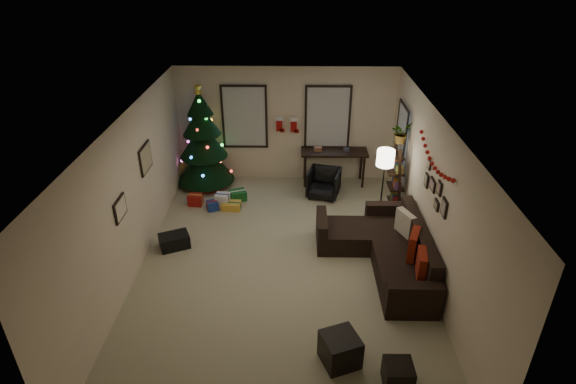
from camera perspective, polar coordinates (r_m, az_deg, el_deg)
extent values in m
plane|color=tan|center=(8.38, -0.77, -8.90)|extent=(7.00, 7.00, 0.00)
plane|color=white|center=(7.08, -0.91, 8.78)|extent=(7.00, 7.00, 0.00)
plane|color=beige|center=(10.83, -0.24, 8.26)|extent=(5.00, 0.00, 5.00)
plane|color=beige|center=(4.89, -2.23, -21.23)|extent=(5.00, 0.00, 5.00)
plane|color=beige|center=(8.11, -18.79, -0.61)|extent=(0.00, 7.00, 7.00)
plane|color=beige|center=(7.96, 17.46, -0.94)|extent=(0.00, 7.00, 7.00)
cube|color=#728CB2|center=(10.79, -5.36, 9.20)|extent=(0.94, 0.02, 1.35)
cube|color=beige|center=(10.79, -5.36, 9.20)|extent=(0.94, 0.03, 1.35)
cube|color=#728CB2|center=(10.75, 4.89, 9.14)|extent=(0.94, 0.02, 1.35)
cube|color=beige|center=(10.75, 4.89, 9.14)|extent=(0.94, 0.03, 1.35)
cube|color=#728CB2|center=(10.13, 13.84, 6.88)|extent=(0.05, 0.27, 1.17)
cube|color=beige|center=(10.13, 13.84, 6.88)|extent=(0.05, 0.45, 1.17)
cylinder|color=black|center=(11.14, -10.01, 1.67)|extent=(0.10, 0.10, 0.29)
cone|color=black|center=(10.96, -10.20, 3.71)|extent=(1.32, 1.32, 0.92)
cone|color=black|center=(10.75, -10.44, 6.30)|extent=(1.09, 1.09, 0.78)
cone|color=black|center=(10.58, -10.67, 8.74)|extent=(0.86, 0.86, 0.68)
cone|color=black|center=(10.46, -10.86, 10.74)|extent=(0.58, 0.58, 0.53)
cylinder|color=maroon|center=(11.20, -9.96, 1.09)|extent=(1.07, 1.07, 0.04)
cube|color=maroon|center=(10.30, -11.32, -0.95)|extent=(0.30, 0.22, 0.25)
cube|color=silver|center=(10.13, -8.07, -1.01)|extent=(0.28, 0.25, 0.30)
cube|color=gold|center=(10.05, -7.00, -1.67)|extent=(0.40, 0.30, 0.15)
cube|color=navy|center=(10.06, -9.30, -1.66)|extent=(0.22, 0.22, 0.20)
cube|color=#14591E|center=(10.37, -6.18, -0.40)|extent=(0.35, 0.28, 0.22)
cube|color=black|center=(8.41, 13.31, -7.98)|extent=(0.84, 2.23, 0.39)
cube|color=black|center=(8.25, 15.80, -5.54)|extent=(0.20, 2.23, 0.46)
cube|color=black|center=(7.42, 15.18, -12.82)|extent=(0.84, 0.20, 0.61)
cube|color=black|center=(9.34, 12.01, -3.02)|extent=(0.84, 0.20, 0.61)
cube|color=black|center=(8.84, 7.30, -5.38)|extent=(0.79, 0.84, 0.39)
cube|color=black|center=(8.74, 4.17, -4.77)|extent=(0.18, 0.84, 0.61)
cube|color=maroon|center=(7.61, 16.08, -8.58)|extent=(0.19, 0.46, 0.44)
cube|color=maroon|center=(8.04, 15.19, -6.23)|extent=(0.29, 0.48, 0.47)
cube|color=beige|center=(8.59, 14.22, -3.73)|extent=(0.30, 0.46, 0.45)
cube|color=black|center=(6.65, 6.43, -18.69)|extent=(0.61, 0.61, 0.45)
cube|color=black|center=(6.56, 13.38, -21.03)|extent=(0.37, 0.37, 0.35)
cube|color=black|center=(10.80, 5.72, 4.93)|extent=(1.53, 0.55, 0.05)
cylinder|color=black|center=(10.74, 2.11, 2.47)|extent=(0.05, 0.05, 0.77)
cylinder|color=black|center=(11.14, 2.07, 3.46)|extent=(0.05, 0.05, 0.77)
cylinder|color=black|center=(10.85, 9.25, 2.38)|extent=(0.05, 0.05, 0.77)
cylinder|color=black|center=(11.25, 8.98, 3.36)|extent=(0.05, 0.05, 0.77)
imported|color=black|center=(10.40, 4.40, 1.11)|extent=(0.75, 0.72, 0.64)
cube|color=black|center=(9.54, 13.57, 0.79)|extent=(0.05, 0.05, 1.56)
cube|color=black|center=(9.91, 13.11, 1.90)|extent=(0.05, 0.05, 1.56)
cube|color=black|center=(9.94, 12.87, -1.09)|extent=(0.30, 0.43, 0.03)
cube|color=black|center=(9.78, 13.08, 0.68)|extent=(0.30, 0.43, 0.03)
cube|color=black|center=(9.62, 13.30, 2.51)|extent=(0.30, 0.43, 0.03)
cube|color=black|center=(9.48, 13.53, 4.39)|extent=(0.30, 0.43, 0.03)
imported|color=#4C4C4C|center=(9.41, 13.80, 7.46)|extent=(0.66, 0.66, 0.56)
cylinder|color=black|center=(9.72, 11.09, -3.57)|extent=(0.28, 0.28, 0.03)
cylinder|color=black|center=(9.38, 11.47, 0.00)|extent=(0.03, 0.03, 1.35)
cylinder|color=white|center=(9.06, 11.92, 4.14)|extent=(0.34, 0.34, 0.32)
cube|color=black|center=(8.75, -17.14, 3.99)|extent=(0.04, 0.60, 0.50)
cube|color=tan|center=(8.75, -17.14, 3.99)|extent=(0.01, 0.54, 0.45)
cube|color=black|center=(7.62, -19.97, -1.92)|extent=(0.04, 0.45, 0.35)
cube|color=beige|center=(7.62, -19.97, -1.92)|extent=(0.01, 0.41, 0.31)
cube|color=black|center=(7.36, 18.68, -1.87)|extent=(0.03, 0.22, 0.28)
cube|color=black|center=(7.58, 18.16, 0.44)|extent=(0.03, 0.18, 0.22)
cube|color=black|center=(7.72, 17.83, -1.52)|extent=(0.03, 0.20, 0.16)
cube|color=black|center=(7.93, 17.38, 0.86)|extent=(0.03, 0.26, 0.20)
cube|color=black|center=(8.28, 16.69, 1.37)|extent=(0.03, 0.18, 0.24)
cube|color=black|center=(8.15, 16.98, 3.25)|extent=(0.03, 0.16, 0.16)
cube|color=#990F0C|center=(10.64, -1.08, 8.25)|extent=(0.14, 0.04, 0.30)
cube|color=white|center=(10.59, -1.09, 9.01)|extent=(0.16, 0.05, 0.08)
cube|color=#990F0C|center=(10.68, -0.69, 7.59)|extent=(0.10, 0.04, 0.08)
cube|color=#990F0C|center=(10.68, 0.72, 8.15)|extent=(0.14, 0.04, 0.30)
cube|color=white|center=(10.63, 0.72, 8.91)|extent=(0.16, 0.05, 0.08)
cube|color=#990F0C|center=(10.73, 1.09, 7.50)|extent=(0.10, 0.04, 0.08)
cube|color=black|center=(9.00, -13.81, -5.87)|extent=(0.64, 0.55, 0.27)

